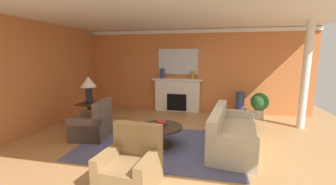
{
  "coord_description": "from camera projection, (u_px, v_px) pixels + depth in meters",
  "views": [
    {
      "loc": [
        0.89,
        -4.65,
        2.01
      ],
      "look_at": [
        -0.37,
        1.07,
        1.0
      ],
      "focal_mm": 23.12,
      "sensor_mm": 36.0,
      "label": 1
    }
  ],
  "objects": [
    {
      "name": "coffee_table",
      "position": [
        160.0,
        131.0,
        4.85
      ],
      "size": [
        1.0,
        1.0,
        0.45
      ],
      "color": "#2D2319",
      "rests_on": "ground_plane"
    },
    {
      "name": "book_art_folio",
      "position": [
        162.0,
        122.0,
        4.91
      ],
      "size": [
        0.25,
        0.21,
        0.04
      ],
      "primitive_type": "cube",
      "rotation": [
        0.0,
        0.0,
        -0.36
      ],
      "color": "maroon",
      "rests_on": "coffee_table"
    },
    {
      "name": "wall_window",
      "position": [
        38.0,
        76.0,
        5.86
      ],
      "size": [
        0.12,
        6.74,
        2.91
      ],
      "primitive_type": "cube",
      "color": "#CC723D",
      "rests_on": "ground_plane"
    },
    {
      "name": "book_red_cover",
      "position": [
        153.0,
        126.0,
        4.75
      ],
      "size": [
        0.27,
        0.24,
        0.04
      ],
      "primitive_type": "cube",
      "rotation": [
        0.0,
        0.0,
        -0.25
      ],
      "color": "maroon",
      "rests_on": "coffee_table"
    },
    {
      "name": "column_white",
      "position": [
        305.0,
        76.0,
        5.84
      ],
      "size": [
        0.2,
        0.2,
        2.91
      ],
      "primitive_type": "cylinder",
      "color": "white",
      "rests_on": "ground_plane"
    },
    {
      "name": "vase_mantel_right",
      "position": [
        193.0,
        75.0,
        7.52
      ],
      "size": [
        0.14,
        0.14,
        0.28
      ],
      "primitive_type": "cylinder",
      "color": "#B7892D",
      "rests_on": "fireplace"
    },
    {
      "name": "armchair_near_window",
      "position": [
        93.0,
        126.0,
        5.29
      ],
      "size": [
        0.87,
        0.87,
        0.95
      ],
      "color": "brown",
      "rests_on": "ground_plane"
    },
    {
      "name": "sofa",
      "position": [
        231.0,
        135.0,
        4.73
      ],
      "size": [
        1.15,
        2.19,
        0.85
      ],
      "color": "#BCB299",
      "rests_on": "ground_plane"
    },
    {
      "name": "fireplace",
      "position": [
        177.0,
        96.0,
        7.81
      ],
      "size": [
        1.8,
        0.35,
        1.19
      ],
      "color": "white",
      "rests_on": "ground_plane"
    },
    {
      "name": "crown_moulding",
      "position": [
        191.0,
        31.0,
        7.46
      ],
      "size": [
        8.11,
        0.08,
        0.12
      ],
      "primitive_type": "cube",
      "color": "white"
    },
    {
      "name": "mantel_mirror",
      "position": [
        178.0,
        62.0,
        7.72
      ],
      "size": [
        1.44,
        0.04,
        0.89
      ],
      "primitive_type": "cube",
      "color": "silver"
    },
    {
      "name": "ceiling_panel",
      "position": [
        177.0,
        13.0,
        4.8
      ],
      "size": [
        8.11,
        6.74,
        0.06
      ],
      "primitive_type": "cube",
      "color": "white"
    },
    {
      "name": "table_lamp",
      "position": [
        88.0,
        84.0,
        5.93
      ],
      "size": [
        0.44,
        0.44,
        0.75
      ],
      "color": "black",
      "rests_on": "side_table"
    },
    {
      "name": "potted_plant",
      "position": [
        260.0,
        104.0,
        6.9
      ],
      "size": [
        0.56,
        0.56,
        0.83
      ],
      "color": "#BCB29E",
      "rests_on": "ground_plane"
    },
    {
      "name": "side_table",
      "position": [
        90.0,
        113.0,
        6.07
      ],
      "size": [
        0.56,
        0.56,
        0.7
      ],
      "color": "#2D2319",
      "rests_on": "ground_plane"
    },
    {
      "name": "area_rug",
      "position": [
        160.0,
        145.0,
        4.9
      ],
      "size": [
        3.53,
        2.33,
        0.01
      ],
      "primitive_type": "cube",
      "color": "#4C517A",
      "rests_on": "ground_plane"
    },
    {
      "name": "ground_plane",
      "position": [
        174.0,
        143.0,
        5.01
      ],
      "size": [
        9.76,
        9.76,
        0.0
      ],
      "primitive_type": "plane",
      "color": "tan"
    },
    {
      "name": "armchair_facing_fireplace",
      "position": [
        131.0,
        169.0,
        3.28
      ],
      "size": [
        0.87,
        0.87,
        0.95
      ],
      "color": "#9E7A4C",
      "rests_on": "ground_plane"
    },
    {
      "name": "wall_fireplace",
      "position": [
        190.0,
        71.0,
        7.77
      ],
      "size": [
        8.11,
        0.12,
        2.91
      ],
      "primitive_type": "cube",
      "color": "#CC723D",
      "rests_on": "ground_plane"
    },
    {
      "name": "vase_tall_corner",
      "position": [
        240.0,
        105.0,
        7.1
      ],
      "size": [
        0.28,
        0.28,
        0.83
      ],
      "primitive_type": "cylinder",
      "color": "navy",
      "rests_on": "ground_plane"
    },
    {
      "name": "vase_mantel_left",
      "position": [
        162.0,
        73.0,
        7.74
      ],
      "size": [
        0.16,
        0.16,
        0.36
      ],
      "primitive_type": "cylinder",
      "color": "navy",
      "rests_on": "fireplace"
    }
  ]
}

